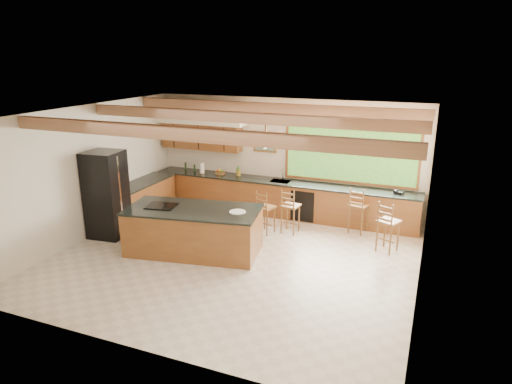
% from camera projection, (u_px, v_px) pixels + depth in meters
% --- Properties ---
extents(ground, '(7.20, 7.20, 0.00)m').
position_uv_depth(ground, '(234.00, 259.00, 9.44)').
color(ground, beige).
rests_on(ground, ground).
extents(room_shell, '(7.27, 6.54, 3.02)m').
position_uv_depth(room_shell, '(238.00, 147.00, 9.43)').
color(room_shell, beige).
rests_on(room_shell, ground).
extents(counter_run, '(7.12, 3.10, 1.23)m').
position_uv_depth(counter_run, '(245.00, 199.00, 11.83)').
color(counter_run, brown).
rests_on(counter_run, ground).
extents(island, '(2.97, 1.77, 0.99)m').
position_uv_depth(island, '(194.00, 230.00, 9.67)').
color(island, brown).
rests_on(island, ground).
extents(refrigerator, '(0.85, 0.83, 2.00)m').
position_uv_depth(refrigerator, '(106.00, 194.00, 10.38)').
color(refrigerator, black).
rests_on(refrigerator, ground).
extents(bar_stool_a, '(0.47, 0.47, 1.05)m').
position_uv_depth(bar_stool_a, '(265.00, 208.00, 10.59)').
color(bar_stool_a, brown).
rests_on(bar_stool_a, ground).
extents(bar_stool_b, '(0.44, 0.44, 1.11)m').
position_uv_depth(bar_stool_b, '(290.00, 207.00, 10.60)').
color(bar_stool_b, brown).
rests_on(bar_stool_b, ground).
extents(bar_stool_c, '(0.53, 0.53, 1.13)m').
position_uv_depth(bar_stool_c, '(388.00, 223.00, 9.58)').
color(bar_stool_c, brown).
rests_on(bar_stool_c, ground).
extents(bar_stool_d, '(0.48, 0.48, 1.12)m').
position_uv_depth(bar_stool_d, '(358.00, 206.00, 10.61)').
color(bar_stool_d, brown).
rests_on(bar_stool_d, ground).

